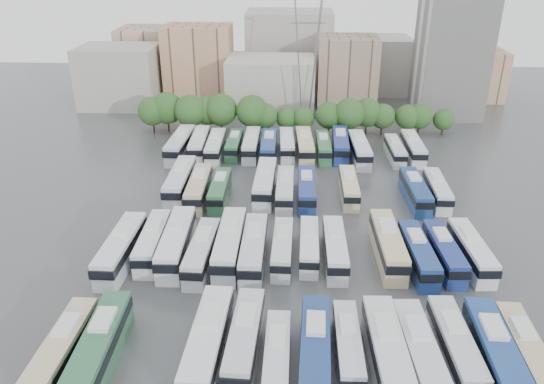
{
  "coord_description": "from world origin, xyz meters",
  "views": [
    {
      "loc": [
        -0.58,
        -62.09,
        36.16
      ],
      "look_at": [
        -3.51,
        7.7,
        3.0
      ],
      "focal_mm": 35.0,
      "sensor_mm": 36.0,
      "label": 1
    }
  ],
  "objects_px": {
    "bus_r1_s10": "(388,244)",
    "bus_r2_s6": "(285,189)",
    "bus_r0_s4": "(208,343)",
    "bus_r2_s12": "(415,191)",
    "bus_r1_s7": "(309,245)",
    "bus_r3_s2": "(215,146)",
    "bus_r1_s1": "(153,241)",
    "bus_r3_s10": "(359,149)",
    "bus_r1_s4": "(230,244)",
    "bus_r2_s2": "(199,188)",
    "bus_r2_s13": "(437,190)",
    "bus_r1_s13": "(471,251)",
    "bus_r3_s12": "(395,150)",
    "bus_r3_s8": "(323,147)",
    "electricity_pylon": "(307,35)",
    "bus_r3_s6": "(287,144)",
    "bus_r1_s5": "(254,249)",
    "bus_r0_s1": "(100,347)",
    "bus_r3_s3": "(234,145)",
    "bus_r2_s9": "(349,187)",
    "bus_r0_s12": "(496,355)",
    "bus_r3_s7": "(305,145)",
    "bus_r0_s6": "(277,359)",
    "bus_r1_s11": "(418,254)",
    "bus_r1_s8": "(335,248)",
    "bus_r1_s3": "(202,252)",
    "bus_r1_s0": "(121,248)",
    "bus_r3_s9": "(340,144)",
    "bus_r2_s5": "(265,182)",
    "bus_r1_s2": "(176,242)",
    "bus_r1_s6": "(282,248)",
    "bus_r3_s1": "(199,144)",
    "bus_r0_s13": "(525,352)",
    "bus_r0_s9": "(388,355)",
    "bus_r3_s4": "(251,144)",
    "bus_r3_s0": "(180,144)",
    "bus_r2_s7": "(307,189)",
    "apartment_tower": "(451,57)",
    "bus_r3_s5": "(269,146)",
    "bus_r0_s11": "(455,347)",
    "bus_r0_s0": "(63,350)",
    "bus_r1_s12": "(444,252)"
  },
  "relations": [
    {
      "from": "bus_r1_s0",
      "to": "bus_r3_s9",
      "type": "distance_m",
      "value": 48.41
    },
    {
      "from": "bus_r1_s2",
      "to": "bus_r1_s7",
      "type": "xyz_separation_m",
      "value": [
        16.6,
        0.67,
        -0.42
      ]
    },
    {
      "from": "bus_r1_s4",
      "to": "bus_r2_s13",
      "type": "bearing_deg",
      "value": 31.16
    },
    {
      "from": "bus_r0_s12",
      "to": "bus_r1_s8",
      "type": "relative_size",
      "value": 1.12
    },
    {
      "from": "bus_r3_s12",
      "to": "bus_r3_s8",
      "type": "bearing_deg",
      "value": 174.17
    },
    {
      "from": "bus_r0_s1",
      "to": "bus_r2_s12",
      "type": "bearing_deg",
      "value": 43.44
    },
    {
      "from": "bus_r0_s1",
      "to": "bus_r0_s11",
      "type": "xyz_separation_m",
      "value": [
        33.13,
        1.57,
        -0.17
      ]
    },
    {
      "from": "bus_r1_s3",
      "to": "bus_r3_s10",
      "type": "height_order",
      "value": "bus_r3_s10"
    },
    {
      "from": "bus_r1_s11",
      "to": "bus_r3_s3",
      "type": "bearing_deg",
      "value": 122.62
    },
    {
      "from": "bus_r1_s10",
      "to": "bus_r3_s7",
      "type": "distance_m",
      "value": 36.37
    },
    {
      "from": "apartment_tower",
      "to": "bus_r3_s0",
      "type": "distance_m",
      "value": 63.31
    },
    {
      "from": "bus_r1_s10",
      "to": "bus_r2_s7",
      "type": "bearing_deg",
      "value": 120.15
    },
    {
      "from": "bus_r3_s0",
      "to": "bus_r0_s1",
      "type": "bearing_deg",
      "value": -84.15
    },
    {
      "from": "bus_r1_s1",
      "to": "bus_r3_s10",
      "type": "distance_m",
      "value": 44.82
    },
    {
      "from": "bus_r2_s9",
      "to": "bus_r2_s5",
      "type": "bearing_deg",
      "value": 178.35
    },
    {
      "from": "bus_r2_s7",
      "to": "bus_r1_s5",
      "type": "bearing_deg",
      "value": -110.9
    },
    {
      "from": "bus_r1_s12",
      "to": "bus_r3_s12",
      "type": "bearing_deg",
      "value": 87.33
    },
    {
      "from": "bus_r3_s4",
      "to": "bus_r1_s2",
      "type": "bearing_deg",
      "value": -100.1
    },
    {
      "from": "bus_r3_s5",
      "to": "bus_r0_s11",
      "type": "bearing_deg",
      "value": -69.62
    },
    {
      "from": "bus_r1_s4",
      "to": "bus_r1_s13",
      "type": "relative_size",
      "value": 1.14
    },
    {
      "from": "bus_r3_s8",
      "to": "bus_r3_s6",
      "type": "bearing_deg",
      "value": 172.81
    },
    {
      "from": "bus_r1_s1",
      "to": "bus_r2_s9",
      "type": "xyz_separation_m",
      "value": [
        26.22,
        17.75,
        -0.12
      ]
    },
    {
      "from": "bus_r1_s4",
      "to": "bus_r2_s2",
      "type": "bearing_deg",
      "value": 112.26
    },
    {
      "from": "bus_r1_s11",
      "to": "bus_r3_s4",
      "type": "relative_size",
      "value": 0.97
    },
    {
      "from": "bus_r1_s7",
      "to": "bus_r3_s0",
      "type": "distance_m",
      "value": 41.4
    },
    {
      "from": "electricity_pylon",
      "to": "bus_r3_s6",
      "type": "distance_m",
      "value": 25.64
    },
    {
      "from": "bus_r0_s4",
      "to": "bus_r2_s13",
      "type": "height_order",
      "value": "bus_r0_s4"
    },
    {
      "from": "bus_r1_s10",
      "to": "bus_r2_s6",
      "type": "distance_m",
      "value": 20.75
    },
    {
      "from": "bus_r3_s3",
      "to": "bus_r3_s12",
      "type": "distance_m",
      "value": 29.63
    },
    {
      "from": "bus_r0_s4",
      "to": "bus_r2_s12",
      "type": "distance_m",
      "value": 43.79
    },
    {
      "from": "bus_r2_s6",
      "to": "bus_r2_s5",
      "type": "bearing_deg",
      "value": 149.33
    },
    {
      "from": "electricity_pylon",
      "to": "bus_r2_s5",
      "type": "height_order",
      "value": "electricity_pylon"
    },
    {
      "from": "bus_r0_s12",
      "to": "bus_r3_s12",
      "type": "relative_size",
      "value": 1.21
    },
    {
      "from": "bus_r0_s0",
      "to": "apartment_tower",
      "type": "bearing_deg",
      "value": 57.44
    },
    {
      "from": "bus_r0_s9",
      "to": "bus_r3_s6",
      "type": "xyz_separation_m",
      "value": [
        -10.09,
        55.55,
        -0.25
      ]
    },
    {
      "from": "bus_r1_s6",
      "to": "bus_r3_s1",
      "type": "relative_size",
      "value": 0.88
    },
    {
      "from": "bus_r2_s6",
      "to": "bus_r3_s0",
      "type": "bearing_deg",
      "value": 137.76
    },
    {
      "from": "bus_r2_s2",
      "to": "bus_r3_s7",
      "type": "relative_size",
      "value": 0.95
    },
    {
      "from": "electricity_pylon",
      "to": "bus_r3_s7",
      "type": "distance_m",
      "value": 25.93
    },
    {
      "from": "bus_r0_s13",
      "to": "bus_r2_s5",
      "type": "relative_size",
      "value": 0.87
    },
    {
      "from": "bus_r0_s13",
      "to": "bus_r3_s6",
      "type": "xyz_separation_m",
      "value": [
        -22.94,
        54.34,
        0.05
      ]
    },
    {
      "from": "bus_r0_s4",
      "to": "bus_r3_s4",
      "type": "xyz_separation_m",
      "value": [
        -0.09,
        54.1,
        -0.19
      ]
    },
    {
      "from": "bus_r0_s6",
      "to": "bus_r0_s13",
      "type": "relative_size",
      "value": 0.93
    },
    {
      "from": "bus_r1_s7",
      "to": "bus_r3_s7",
      "type": "distance_m",
      "value": 34.99
    },
    {
      "from": "bus_r3_s0",
      "to": "bus_r1_s8",
      "type": "bearing_deg",
      "value": -50.81
    },
    {
      "from": "bus_r1_s7",
      "to": "bus_r3_s2",
      "type": "distance_m",
      "value": 37.78
    },
    {
      "from": "bus_r1_s5",
      "to": "bus_r1_s8",
      "type": "bearing_deg",
      "value": 5.22
    },
    {
      "from": "bus_r1_s5",
      "to": "bus_r3_s2",
      "type": "height_order",
      "value": "bus_r1_s5"
    },
    {
      "from": "bus_r0_s6",
      "to": "bus_r1_s11",
      "type": "distance_m",
      "value": 24.7
    },
    {
      "from": "bus_r0_s1",
      "to": "bus_r3_s2",
      "type": "bearing_deg",
      "value": 85.19
    }
  ]
}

